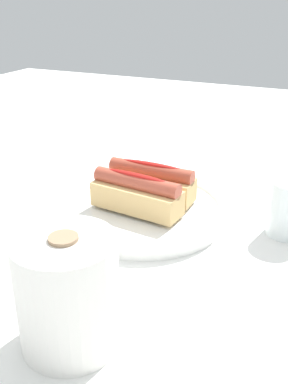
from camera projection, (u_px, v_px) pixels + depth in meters
ground_plane at (153, 217)px, 0.77m from camera, size 2.40×2.40×0.00m
serving_bowl at (144, 210)px, 0.76m from camera, size 0.27×0.27×0.03m
hotdog_front at (151, 182)px, 0.77m from camera, size 0.15×0.05×0.06m
hotdog_back at (137, 194)px, 0.72m from camera, size 0.15×0.07×0.06m
paper_towel_roll at (68, 293)px, 0.47m from camera, size 0.11×0.11×0.13m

